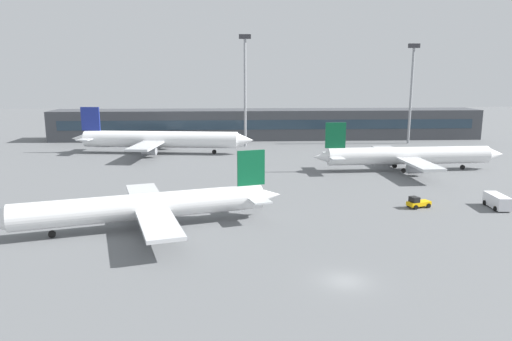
% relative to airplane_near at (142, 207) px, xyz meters
% --- Properties ---
extents(ground_plane, '(400.00, 400.00, 0.00)m').
position_rel_airplane_near_xyz_m(ground_plane, '(22.78, 22.53, -2.93)').
color(ground_plane, slate).
extents(terminal_building, '(130.11, 12.13, 9.00)m').
position_rel_airplane_near_xyz_m(terminal_building, '(22.78, 86.60, 1.58)').
color(terminal_building, '#3F4247').
rests_on(terminal_building, ground_plane).
extents(airplane_near, '(37.99, 27.03, 9.60)m').
position_rel_airplane_near_xyz_m(airplane_near, '(0.00, 0.00, 0.00)').
color(airplane_near, white).
rests_on(airplane_near, ground_plane).
extents(airplane_mid, '(41.19, 28.69, 10.18)m').
position_rel_airplane_near_xyz_m(airplane_mid, '(48.90, 35.83, 0.18)').
color(airplane_mid, white).
rests_on(airplane_mid, ground_plane).
extents(airplane_far, '(46.95, 32.94, 11.61)m').
position_rel_airplane_near_xyz_m(airplane_far, '(-5.92, 60.35, 0.61)').
color(airplane_far, white).
rests_on(airplane_far, ground_plane).
extents(baggage_tug_yellow, '(3.89, 2.73, 1.75)m').
position_rel_airplane_near_xyz_m(baggage_tug_yellow, '(39.84, 7.83, -2.13)').
color(baggage_tug_yellow, '#F2B20C').
rests_on(baggage_tug_yellow, ground_plane).
extents(service_van_white, '(2.54, 5.30, 2.08)m').
position_rel_airplane_near_xyz_m(service_van_white, '(51.70, 6.97, -1.81)').
color(service_van_white, white).
rests_on(service_van_white, ground_plane).
extents(floodlight_tower_west, '(3.20, 0.80, 30.16)m').
position_rel_airplane_near_xyz_m(floodlight_tower_west, '(15.56, 71.29, 14.24)').
color(floodlight_tower_west, gray).
rests_on(floodlight_tower_west, ground_plane).
extents(floodlight_tower_east, '(3.20, 0.80, 28.08)m').
position_rel_airplane_near_xyz_m(floodlight_tower_east, '(62.91, 74.50, 13.17)').
color(floodlight_tower_east, gray).
rests_on(floodlight_tower_east, ground_plane).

